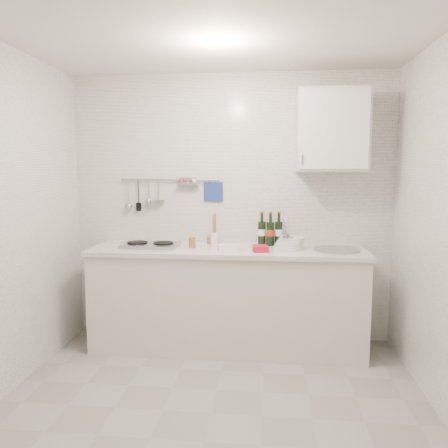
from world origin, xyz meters
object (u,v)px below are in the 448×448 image
object	(u,v)px
wall_cabinet	(332,131)
utensil_crock	(214,237)
plate_stack_hob	(153,244)
plate_stack_sink	(290,243)
wine_bottles	(270,229)

from	to	relation	value
wall_cabinet	utensil_crock	world-z (taller)	wall_cabinet
plate_stack_hob	plate_stack_sink	bearing A→B (deg)	-2.23
wall_cabinet	plate_stack_hob	size ratio (longest dim) A/B	2.76
wall_cabinet	plate_stack_hob	distance (m)	1.90
wine_bottles	utensil_crock	distance (m)	0.53
wall_cabinet	utensil_crock	size ratio (longest dim) A/B	2.37
wine_bottles	wall_cabinet	bearing A→B (deg)	-7.73
plate_stack_sink	utensil_crock	distance (m)	0.72
plate_stack_hob	utensil_crock	world-z (taller)	utensil_crock
plate_stack_sink	wine_bottles	bearing A→B (deg)	136.16
wall_cabinet	plate_stack_hob	xyz separation A→B (m)	(-1.60, -0.05, -1.02)
plate_stack_hob	wine_bottles	xyz separation A→B (m)	(1.08, 0.12, 0.14)
wall_cabinet	plate_stack_sink	world-z (taller)	wall_cabinet
wall_cabinet	wine_bottles	size ratio (longest dim) A/B	2.26
wall_cabinet	utensil_crock	xyz separation A→B (m)	(-1.04, 0.09, -0.96)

